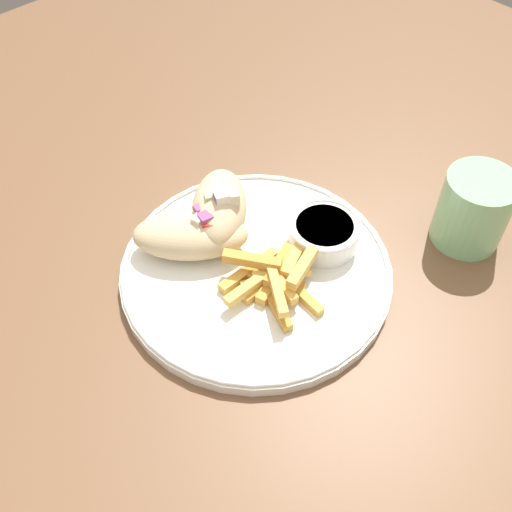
# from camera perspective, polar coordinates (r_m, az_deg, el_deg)

# --- Properties ---
(ground_plane) EXTENTS (10.00, 10.00, 0.00)m
(ground_plane) POSITION_cam_1_polar(r_m,az_deg,el_deg) (1.38, 0.52, -19.76)
(ground_plane) COLOR #38332D
(table) EXTENTS (1.51, 1.51, 0.73)m
(table) POSITION_cam_1_polar(r_m,az_deg,el_deg) (0.78, 0.86, -2.19)
(table) COLOR brown
(table) RESTS_ON ground_plane
(plate) EXTENTS (0.32, 0.32, 0.02)m
(plate) POSITION_cam_1_polar(r_m,az_deg,el_deg) (0.70, 0.00, -1.28)
(plate) COLOR white
(plate) RESTS_ON table
(pita_sandwich_near) EXTENTS (0.14, 0.15, 0.06)m
(pita_sandwich_near) POSITION_cam_1_polar(r_m,az_deg,el_deg) (0.70, -6.18, 2.05)
(pita_sandwich_near) COLOR beige
(pita_sandwich_near) RESTS_ON plate
(pita_sandwich_far) EXTENTS (0.13, 0.13, 0.07)m
(pita_sandwich_far) POSITION_cam_1_polar(r_m,az_deg,el_deg) (0.72, -3.51, 4.53)
(pita_sandwich_far) COLOR beige
(pita_sandwich_far) RESTS_ON plate
(fries_pile) EXTENTS (0.12, 0.14, 0.04)m
(fries_pile) POSITION_cam_1_polar(r_m,az_deg,el_deg) (0.67, 1.75, -2.03)
(fries_pile) COLOR gold
(fries_pile) RESTS_ON plate
(sauce_ramekin) EXTENTS (0.09, 0.09, 0.03)m
(sauce_ramekin) POSITION_cam_1_polar(r_m,az_deg,el_deg) (0.71, 6.49, 2.29)
(sauce_ramekin) COLOR white
(sauce_ramekin) RESTS_ON plate
(water_glass) EXTENTS (0.09, 0.09, 0.09)m
(water_glass) POSITION_cam_1_polar(r_m,az_deg,el_deg) (0.77, 19.91, 3.94)
(water_glass) COLOR #8CCC93
(water_glass) RESTS_ON table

